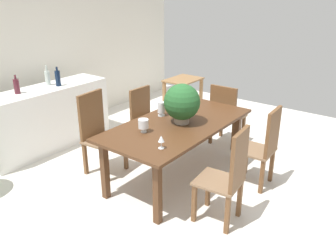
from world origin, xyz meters
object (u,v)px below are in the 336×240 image
object	(u,v)px
kitchen_counter	(48,118)
side_table	(183,88)
wine_bottle_tall	(48,78)
crystal_vase_left	(143,124)
chair_near_right	(264,145)
chair_near_left	(229,174)
wine_bottle_clear	(17,86)
dining_table	(178,129)
flower_centerpiece	(182,103)
chair_far_left	(98,129)
chair_foot_end	(225,112)
wine_glass	(161,139)
wine_bottle_dark	(58,78)
chair_far_right	(145,115)
crystal_vase_center_near	(161,108)

from	to	relation	value
kitchen_counter	side_table	distance (m)	2.47
kitchen_counter	wine_bottle_tall	size ratio (longest dim) A/B	6.50
crystal_vase_left	chair_near_right	bearing A→B (deg)	-49.01
crystal_vase_left	wine_bottle_tall	size ratio (longest dim) A/B	0.52
chair_near_left	wine_bottle_clear	world-z (taller)	wine_bottle_clear
dining_table	flower_centerpiece	size ratio (longest dim) A/B	4.13
chair_far_left	chair_foot_end	bearing A→B (deg)	-34.86
wine_bottle_tall	wine_glass	bearing A→B (deg)	-99.18
chair_near_left	chair_far_left	size ratio (longest dim) A/B	0.99
chair_near_left	wine_bottle_tall	world-z (taller)	wine_bottle_tall
chair_near_left	wine_bottle_dark	size ratio (longest dim) A/B	3.67
dining_table	chair_far_right	world-z (taller)	chair_far_right
chair_far_left	chair_foot_end	world-z (taller)	chair_far_left
flower_centerpiece	wine_bottle_clear	xyz separation A→B (m)	(-0.83, 2.16, 0.02)
wine_glass	wine_bottle_clear	bearing A→B (deg)	92.87
chair_far_right	crystal_vase_left	world-z (taller)	chair_far_right
chair_far_left	crystal_vase_center_near	world-z (taller)	chair_far_left
dining_table	chair_near_left	bearing A→B (deg)	-115.14
dining_table	chair_near_right	bearing A→B (deg)	-63.96
dining_table	wine_glass	xyz separation A→B (m)	(-0.68, -0.28, 0.18)
dining_table	crystal_vase_left	size ratio (longest dim) A/B	12.94
chair_far_left	flower_centerpiece	world-z (taller)	flower_centerpiece
flower_centerpiece	wine_glass	distance (m)	0.77
chair_near_right	chair_far_left	bearing A→B (deg)	-66.31
wine_bottle_dark	wine_bottle_clear	size ratio (longest dim) A/B	1.10
crystal_vase_left	side_table	xyz separation A→B (m)	(2.37, 1.10, -0.30)
wine_bottle_tall	side_table	distance (m)	2.42
chair_foot_end	side_table	distance (m)	1.41
chair_near_right	crystal_vase_center_near	xyz separation A→B (m)	(-0.38, 1.24, 0.31)
chair_near_left	chair_near_right	size ratio (longest dim) A/B	1.04
wine_bottle_tall	chair_foot_end	bearing A→B (deg)	-55.07
dining_table	crystal_vase_center_near	xyz separation A→B (m)	(0.07, 0.31, 0.19)
chair_foot_end	wine_glass	bearing A→B (deg)	97.57
wine_bottle_clear	wine_bottle_dark	bearing A→B (deg)	-11.38
dining_table	crystal_vase_left	bearing A→B (deg)	163.81
side_table	wine_bottle_tall	bearing A→B (deg)	156.99
wine_bottle_dark	wine_bottle_tall	world-z (taller)	wine_bottle_tall
chair_foot_end	crystal_vase_center_near	size ratio (longest dim) A/B	5.16
chair_far_left	wine_bottle_clear	xyz separation A→B (m)	(-0.34, 1.19, 0.45)
dining_table	chair_near_left	distance (m)	1.04
chair_far_left	crystal_vase_center_near	distance (m)	0.87
flower_centerpiece	kitchen_counter	xyz separation A→B (m)	(-0.45, 2.12, -0.54)
chair_near_right	flower_centerpiece	xyz separation A→B (m)	(-0.43, 0.89, 0.46)
crystal_vase_left	wine_bottle_clear	size ratio (longest dim) A/B	0.59
chair_far_right	chair_foot_end	bearing A→B (deg)	-48.34
wine_bottle_clear	chair_far_right	bearing A→B (deg)	-43.82
chair_far_left	flower_centerpiece	xyz separation A→B (m)	(0.48, -0.98, 0.43)
chair_near_right	crystal_vase_left	distance (m)	1.44
wine_bottle_tall	side_table	xyz separation A→B (m)	(2.18, -0.93, -0.49)
chair_far_right	side_table	world-z (taller)	chair_far_right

